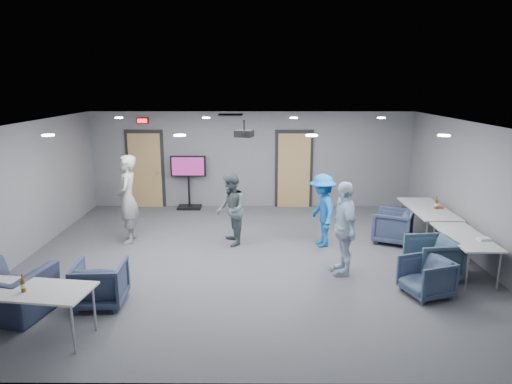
{
  "coord_description": "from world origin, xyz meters",
  "views": [
    {
      "loc": [
        0.19,
        -8.71,
        3.45
      ],
      "look_at": [
        0.14,
        0.72,
        1.2
      ],
      "focal_mm": 32.0,
      "sensor_mm": 36.0,
      "label": 1
    }
  ],
  "objects_px": {
    "chair_right_c": "(426,277)",
    "table_right_b": "(465,238)",
    "person_a": "(127,199)",
    "projector": "(244,133)",
    "chair_right_a": "(392,226)",
    "person_b": "(231,210)",
    "person_c": "(344,228)",
    "chair_right_b": "(433,258)",
    "table_right_a": "(428,210)",
    "tv_stand": "(189,179)",
    "bottle_right": "(436,204)",
    "table_front_left": "(27,292)",
    "chair_front_b": "(7,293)",
    "bottle_front": "(23,285)",
    "person_d": "(322,210)",
    "chair_front_a": "(100,283)"
  },
  "relations": [
    {
      "from": "chair_right_c",
      "to": "table_right_b",
      "type": "distance_m",
      "value": 1.42
    },
    {
      "from": "person_a",
      "to": "projector",
      "type": "relative_size",
      "value": 4.45
    },
    {
      "from": "chair_right_a",
      "to": "table_right_b",
      "type": "relative_size",
      "value": 0.48
    },
    {
      "from": "person_b",
      "to": "person_c",
      "type": "relative_size",
      "value": 0.91
    },
    {
      "from": "chair_right_b",
      "to": "table_right_a",
      "type": "distance_m",
      "value": 2.23
    },
    {
      "from": "table_right_b",
      "to": "tv_stand",
      "type": "xyz_separation_m",
      "value": [
        -5.76,
        4.49,
        0.17
      ]
    },
    {
      "from": "person_a",
      "to": "table_right_a",
      "type": "distance_m",
      "value": 6.69
    },
    {
      "from": "chair_right_a",
      "to": "chair_right_b",
      "type": "height_order",
      "value": "chair_right_b"
    },
    {
      "from": "bottle_right",
      "to": "projector",
      "type": "xyz_separation_m",
      "value": [
        -4.26,
        0.01,
        1.57
      ]
    },
    {
      "from": "chair_right_b",
      "to": "table_right_a",
      "type": "bearing_deg",
      "value": 156.38
    },
    {
      "from": "person_b",
      "to": "person_c",
      "type": "xyz_separation_m",
      "value": [
        2.16,
        -1.53,
        0.08
      ]
    },
    {
      "from": "table_right_b",
      "to": "table_front_left",
      "type": "height_order",
      "value": "same"
    },
    {
      "from": "chair_front_b",
      "to": "bottle_front",
      "type": "relative_size",
      "value": 4.63
    },
    {
      "from": "projector",
      "to": "chair_right_c",
      "type": "bearing_deg",
      "value": -25.88
    },
    {
      "from": "person_b",
      "to": "person_d",
      "type": "xyz_separation_m",
      "value": [
        1.97,
        -0.05,
        0.0
      ]
    },
    {
      "from": "person_d",
      "to": "person_c",
      "type": "bearing_deg",
      "value": -1.75
    },
    {
      "from": "chair_right_c",
      "to": "tv_stand",
      "type": "height_order",
      "value": "tv_stand"
    },
    {
      "from": "chair_front_b",
      "to": "projector",
      "type": "xyz_separation_m",
      "value": [
        3.49,
        3.51,
        2.02
      ]
    },
    {
      "from": "table_front_left",
      "to": "person_d",
      "type": "bearing_deg",
      "value": 47.08
    },
    {
      "from": "person_c",
      "to": "bottle_right",
      "type": "bearing_deg",
      "value": 121.27
    },
    {
      "from": "chair_front_a",
      "to": "table_right_a",
      "type": "distance_m",
      "value": 7.08
    },
    {
      "from": "table_right_a",
      "to": "bottle_front",
      "type": "distance_m",
      "value": 8.15
    },
    {
      "from": "person_d",
      "to": "projector",
      "type": "distance_m",
      "value": 2.36
    },
    {
      "from": "person_c",
      "to": "chair_front_a",
      "type": "bearing_deg",
      "value": -78.89
    },
    {
      "from": "chair_right_b",
      "to": "table_right_b",
      "type": "xyz_separation_m",
      "value": [
        0.65,
        0.21,
        0.31
      ]
    },
    {
      "from": "table_right_b",
      "to": "person_b",
      "type": "bearing_deg",
      "value": 70.78
    },
    {
      "from": "person_a",
      "to": "projector",
      "type": "distance_m",
      "value": 2.94
    },
    {
      "from": "person_b",
      "to": "table_front_left",
      "type": "relative_size",
      "value": 0.86
    },
    {
      "from": "chair_right_b",
      "to": "bottle_right",
      "type": "distance_m",
      "value": 2.24
    },
    {
      "from": "chair_front_a",
      "to": "projector",
      "type": "distance_m",
      "value": 4.33
    },
    {
      "from": "person_b",
      "to": "projector",
      "type": "relative_size",
      "value": 3.62
    },
    {
      "from": "bottle_front",
      "to": "person_d",
      "type": "bearing_deg",
      "value": 40.23
    },
    {
      "from": "tv_stand",
      "to": "table_right_a",
      "type": "bearing_deg",
      "value": -24.22
    },
    {
      "from": "person_a",
      "to": "chair_right_a",
      "type": "xyz_separation_m",
      "value": [
        5.85,
        -0.01,
        -0.61
      ]
    },
    {
      "from": "person_c",
      "to": "chair_right_a",
      "type": "height_order",
      "value": "person_c"
    },
    {
      "from": "chair_right_b",
      "to": "bottle_front",
      "type": "bearing_deg",
      "value": -77.79
    },
    {
      "from": "table_right_a",
      "to": "chair_front_a",
      "type": "bearing_deg",
      "value": 116.67
    },
    {
      "from": "person_b",
      "to": "person_c",
      "type": "distance_m",
      "value": 2.65
    },
    {
      "from": "person_b",
      "to": "projector",
      "type": "bearing_deg",
      "value": 125.81
    },
    {
      "from": "bottle_right",
      "to": "person_d",
      "type": "bearing_deg",
      "value": -172.19
    },
    {
      "from": "table_front_left",
      "to": "chair_front_b",
      "type": "bearing_deg",
      "value": 144.08
    },
    {
      "from": "chair_front_b",
      "to": "bottle_front",
      "type": "bearing_deg",
      "value": 145.08
    },
    {
      "from": "chair_right_a",
      "to": "chair_front_a",
      "type": "bearing_deg",
      "value": -37.2
    },
    {
      "from": "person_b",
      "to": "projector",
      "type": "xyz_separation_m",
      "value": [
        0.29,
        0.31,
        1.61
      ]
    },
    {
      "from": "table_front_left",
      "to": "bottle_front",
      "type": "distance_m",
      "value": 0.17
    },
    {
      "from": "bottle_front",
      "to": "tv_stand",
      "type": "relative_size",
      "value": 0.17
    },
    {
      "from": "person_a",
      "to": "table_right_b",
      "type": "bearing_deg",
      "value": 67.58
    },
    {
      "from": "chair_right_a",
      "to": "bottle_right",
      "type": "height_order",
      "value": "bottle_right"
    },
    {
      "from": "chair_front_b",
      "to": "table_right_a",
      "type": "xyz_separation_m",
      "value": [
        7.6,
        3.56,
        0.31
      ]
    },
    {
      "from": "chair_right_a",
      "to": "chair_right_b",
      "type": "bearing_deg",
      "value": 29.66
    }
  ]
}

